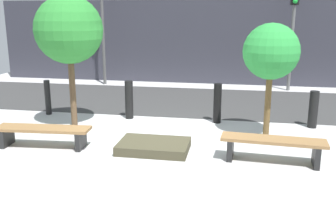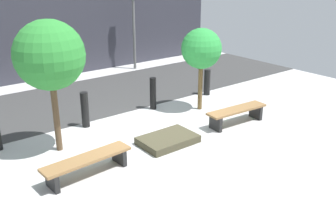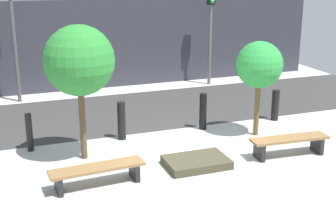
{
  "view_description": "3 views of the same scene",
  "coord_description": "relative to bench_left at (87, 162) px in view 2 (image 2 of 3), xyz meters",
  "views": [
    {
      "loc": [
        1.56,
        -7.55,
        2.73
      ],
      "look_at": [
        0.26,
        -0.35,
        0.93
      ],
      "focal_mm": 40.0,
      "sensor_mm": 36.0,
      "label": 1
    },
    {
      "loc": [
        -5.27,
        -7.32,
        4.16
      ],
      "look_at": [
        0.05,
        -0.47,
        1.0
      ],
      "focal_mm": 40.0,
      "sensor_mm": 36.0,
      "label": 2
    },
    {
      "loc": [
        -3.96,
        -9.52,
        4.4
      ],
      "look_at": [
        -0.56,
        -0.16,
        1.41
      ],
      "focal_mm": 50.0,
      "sensor_mm": 36.0,
      "label": 3
    }
  ],
  "objects": [
    {
      "name": "bench_left",
      "position": [
        0.0,
        0.0,
        0.0
      ],
      "size": [
        2.0,
        0.6,
        0.43
      ],
      "rotation": [
        0.0,
        0.0,
        0.07
      ],
      "color": "black",
      "rests_on": "ground"
    },
    {
      "name": "road_strip",
      "position": [
        2.31,
        4.73,
        -0.31
      ],
      "size": [
        18.0,
        4.07,
        0.01
      ],
      "primitive_type": "cube",
      "color": "#373737",
      "rests_on": "ground"
    },
    {
      "name": "bench_right",
      "position": [
        4.63,
        0.0,
        0.02
      ],
      "size": [
        1.94,
        0.58,
        0.47
      ],
      "rotation": [
        0.0,
        0.0,
        -0.07
      ],
      "color": "black",
      "rests_on": "ground"
    },
    {
      "name": "tree_behind_right_bench",
      "position": [
        4.63,
        1.54,
        1.59
      ],
      "size": [
        1.22,
        1.22,
        2.53
      ],
      "color": "brown",
      "rests_on": "ground"
    },
    {
      "name": "bollard_right",
      "position": [
        5.79,
        2.45,
        0.14
      ],
      "size": [
        0.22,
        0.22,
        0.91
      ],
      "primitive_type": "cylinder",
      "color": "black",
      "rests_on": "ground"
    },
    {
      "name": "bollard_left",
      "position": [
        1.15,
        2.45,
        0.19
      ],
      "size": [
        0.21,
        0.21,
        1.01
      ],
      "primitive_type": "cylinder",
      "color": "black",
      "rests_on": "ground"
    },
    {
      "name": "traffic_light_mid_west",
      "position": [
        5.8,
        7.05,
        2.28
      ],
      "size": [
        0.28,
        0.27,
        3.77
      ],
      "color": "#606060",
      "rests_on": "ground"
    },
    {
      "name": "planter_bed",
      "position": [
        2.31,
        0.2,
        -0.23
      ],
      "size": [
        1.42,
        0.95,
        0.19
      ],
      "primitive_type": "cube",
      "color": "#433F2C",
      "rests_on": "ground"
    },
    {
      "name": "bollard_center",
      "position": [
        3.47,
        2.45,
        0.19
      ],
      "size": [
        0.2,
        0.2,
        1.02
      ],
      "primitive_type": "cylinder",
      "color": "black",
      "rests_on": "ground"
    },
    {
      "name": "tree_behind_left_bench",
      "position": [
        0.0,
        1.54,
        2.02
      ],
      "size": [
        1.6,
        1.6,
        3.15
      ],
      "color": "brown",
      "rests_on": "ground"
    },
    {
      "name": "building_facade",
      "position": [
        2.31,
        8.13,
        1.3
      ],
      "size": [
        16.2,
        0.5,
        3.23
      ],
      "primitive_type": "cube",
      "color": "#33333D",
      "rests_on": "ground"
    },
    {
      "name": "ground_plane",
      "position": [
        2.31,
        0.73,
        -0.32
      ],
      "size": [
        18.0,
        18.0,
        0.0
      ],
      "primitive_type": "plane",
      "color": "#B6B6B6"
    }
  ]
}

